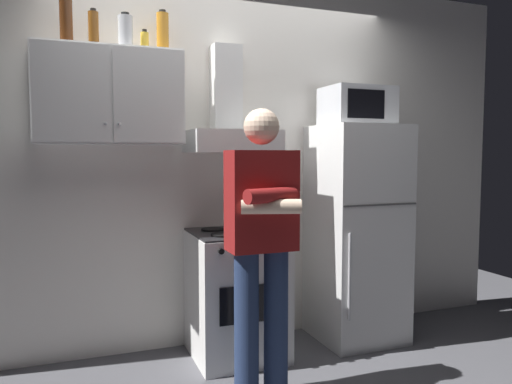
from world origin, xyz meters
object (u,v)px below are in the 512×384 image
(bottle_canister_steel, at_px, (125,32))
(bottle_liquor_amber, at_px, (163,33))
(refrigerator, at_px, (356,233))
(bottle_beer_brown, at_px, (94,30))
(upper_cabinet, at_px, (109,97))
(person_standing, at_px, (262,241))
(microwave, at_px, (357,106))
(bottle_rum_dark, at_px, (66,22))
(stove_oven, at_px, (236,294))
(range_hood, at_px, (230,124))
(cooking_pot, at_px, (260,224))
(bottle_spice_jar, at_px, (145,42))

(bottle_canister_steel, height_order, bottle_liquor_amber, bottle_liquor_amber)
(refrigerator, bearing_deg, bottle_liquor_amber, 173.07)
(bottle_beer_brown, height_order, bottle_canister_steel, bottle_beer_brown)
(upper_cabinet, distance_m, person_standing, 1.35)
(microwave, relative_size, bottle_rum_dark, 1.67)
(stove_oven, bearing_deg, range_hood, 90.00)
(upper_cabinet, bearing_deg, stove_oven, -8.90)
(range_hood, distance_m, bottle_rum_dark, 1.20)
(bottle_beer_brown, distance_m, bottle_rum_dark, 0.17)
(stove_oven, xyz_separation_m, cooking_pot, (0.13, -0.12, 0.49))
(stove_oven, bearing_deg, bottle_beer_brown, 169.29)
(upper_cabinet, relative_size, bottle_canister_steel, 4.07)
(person_standing, bearing_deg, stove_oven, 85.28)
(stove_oven, xyz_separation_m, range_hood, (0.00, 0.13, 1.16))
(refrigerator, distance_m, person_standing, 1.17)
(refrigerator, bearing_deg, bottle_rum_dark, 177.00)
(range_hood, relative_size, bottle_rum_dark, 2.61)
(refrigerator, relative_size, bottle_beer_brown, 6.47)
(cooking_pot, bearing_deg, bottle_spice_jar, 159.75)
(cooking_pot, xyz_separation_m, bottle_beer_brown, (-1.01, 0.29, 1.25))
(microwave, height_order, bottle_canister_steel, bottle_canister_steel)
(stove_oven, xyz_separation_m, microwave, (0.95, 0.02, 1.31))
(refrigerator, xyz_separation_m, cooking_pot, (-0.82, -0.12, 0.12))
(stove_oven, relative_size, bottle_beer_brown, 3.53)
(person_standing, distance_m, bottle_canister_steel, 1.57)
(range_hood, bearing_deg, bottle_rum_dark, -178.82)
(person_standing, distance_m, bottle_beer_brown, 1.70)
(cooking_pot, bearing_deg, refrigerator, 8.32)
(bottle_canister_steel, relative_size, bottle_spice_jar, 1.57)
(stove_oven, height_order, bottle_beer_brown, bottle_beer_brown)
(cooking_pot, bearing_deg, stove_oven, 137.51)
(upper_cabinet, xyz_separation_m, bottle_canister_steel, (0.10, -0.03, 0.40))
(bottle_rum_dark, bearing_deg, bottle_spice_jar, 4.22)
(upper_cabinet, height_order, microwave, upper_cabinet)
(microwave, xyz_separation_m, bottle_liquor_amber, (-1.40, 0.15, 0.44))
(upper_cabinet, distance_m, bottle_canister_steel, 0.42)
(bottle_beer_brown, xyz_separation_m, bottle_rum_dark, (-0.16, -0.06, 0.02))
(person_standing, bearing_deg, refrigerator, 31.23)
(microwave, distance_m, bottle_beer_brown, 1.89)
(stove_oven, xyz_separation_m, person_standing, (-0.05, -0.61, 0.47))
(refrigerator, relative_size, bottle_liquor_amber, 5.65)
(stove_oven, xyz_separation_m, bottle_rum_dark, (-1.04, 0.11, 1.75))
(microwave, bearing_deg, stove_oven, -178.85)
(bottle_spice_jar, bearing_deg, bottle_liquor_amber, 14.18)
(bottle_canister_steel, xyz_separation_m, bottle_rum_dark, (-0.35, 0.01, 0.03))
(microwave, distance_m, bottle_spice_jar, 1.57)
(bottle_rum_dark, bearing_deg, bottle_canister_steel, -2.23)
(upper_cabinet, xyz_separation_m, refrigerator, (1.75, -0.12, -0.95))
(bottle_beer_brown, bearing_deg, stove_oven, -10.71)
(upper_cabinet, distance_m, bottle_beer_brown, 0.43)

